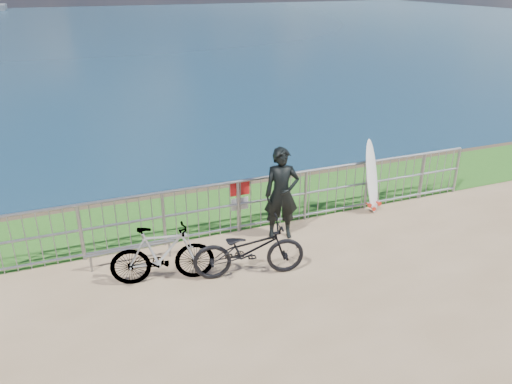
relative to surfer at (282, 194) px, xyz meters
name	(u,v)px	position (x,y,z in m)	size (l,w,h in m)	color
grass_strip	(243,205)	(-0.22, 1.60, -0.92)	(120.00, 120.00, 0.00)	#225B19
railing	(262,201)	(-0.21, 0.50, -0.35)	(10.06, 0.10, 1.13)	gray
surfer	(282,194)	(0.00, 0.00, 0.00)	(0.67, 0.44, 1.85)	black
surfboard	(372,179)	(2.30, 0.34, -0.17)	(0.56, 0.53, 1.64)	white
bicycle_near	(249,249)	(-1.09, -1.08, -0.42)	(0.67, 1.92, 1.01)	black
bicycle_far	(162,254)	(-2.51, -0.72, -0.40)	(0.49, 1.74, 1.05)	black
bike_rack	(131,250)	(-2.94, 0.03, -0.65)	(1.59, 0.05, 0.33)	gray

